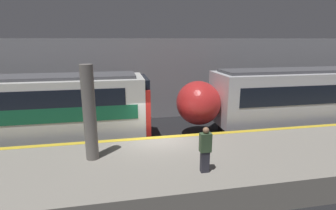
# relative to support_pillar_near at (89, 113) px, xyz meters

# --- Properties ---
(ground_plane) EXTENTS (120.00, 120.00, 0.00)m
(ground_plane) POSITION_rel_support_pillar_near_xyz_m (2.85, 1.80, -2.81)
(ground_plane) COLOR black
(platform) EXTENTS (40.00, 4.76, 1.05)m
(platform) POSITION_rel_support_pillar_near_xyz_m (2.85, -0.58, -2.29)
(platform) COLOR gray
(platform) RESTS_ON ground
(station_rear_barrier) EXTENTS (50.00, 0.15, 5.49)m
(station_rear_barrier) POSITION_rel_support_pillar_near_xyz_m (2.85, 8.24, -0.07)
(station_rear_barrier) COLOR #939399
(station_rear_barrier) RESTS_ON ground
(support_pillar_near) EXTENTS (0.47, 0.47, 3.54)m
(support_pillar_near) POSITION_rel_support_pillar_near_xyz_m (0.00, 0.00, 0.00)
(support_pillar_near) COLOR slate
(support_pillar_near) RESTS_ON platform
(train_modern) EXTENTS (17.94, 2.92, 3.75)m
(train_modern) POSITION_rel_support_pillar_near_xyz_m (13.52, 3.94, -0.88)
(train_modern) COLOR black
(train_modern) RESTS_ON ground
(person_waiting) EXTENTS (0.38, 0.24, 1.60)m
(person_waiting) POSITION_rel_support_pillar_near_xyz_m (3.81, -1.81, -0.93)
(person_waiting) COLOR #2D2D38
(person_waiting) RESTS_ON platform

